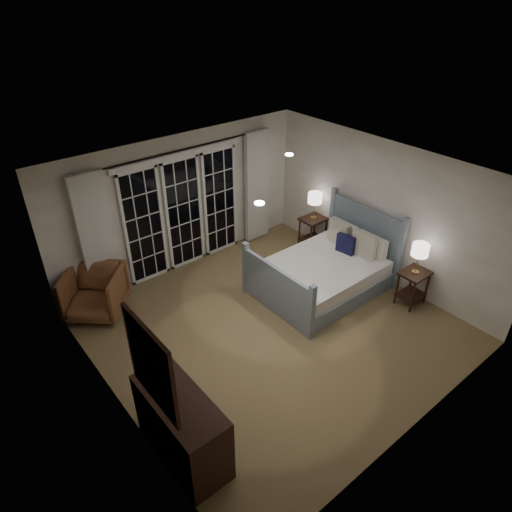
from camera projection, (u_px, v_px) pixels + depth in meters
floor at (272, 327)px, 7.21m from camera, size 5.00×5.00×0.00m
ceiling at (275, 179)px, 5.88m from camera, size 5.00×5.00×0.00m
wall_left at (109, 336)px, 5.20m from camera, size 0.02×5.00×2.50m
wall_right at (382, 212)px, 7.89m from camera, size 0.02×5.00×2.50m
wall_back at (182, 203)px, 8.19m from camera, size 5.00×0.02×2.50m
wall_front at (426, 358)px, 4.91m from camera, size 5.00×0.02×2.50m
french_doors at (184, 212)px, 8.24m from camera, size 2.50×0.04×2.20m
curtain_rod at (180, 150)px, 7.59m from camera, size 3.50×0.03×0.03m
curtain_left at (97, 239)px, 7.27m from camera, size 0.55×0.10×2.25m
curtain_right at (257, 187)px, 9.05m from camera, size 0.55×0.10×2.25m
downlight_a at (289, 155)px, 6.71m from camera, size 0.12×0.12×0.01m
downlight_b at (259, 203)px, 5.30m from camera, size 0.12×0.12×0.01m
bed at (324, 272)px, 7.96m from camera, size 2.19×1.57×1.27m
nightstand_left at (413, 283)px, 7.53m from camera, size 0.48×0.38×0.62m
nightstand_right at (313, 228)px, 9.10m from camera, size 0.51×0.40×0.66m
lamp_left at (420, 250)px, 7.19m from camera, size 0.27×0.27×0.53m
lamp_right at (315, 198)px, 8.75m from camera, size 0.27×0.27×0.53m
armchair at (95, 292)px, 7.32m from camera, size 1.22×1.22×0.80m
dresser at (182, 426)px, 5.11m from camera, size 0.54×1.27×0.90m
mirror at (151, 366)px, 4.40m from camera, size 0.05×0.85×1.00m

